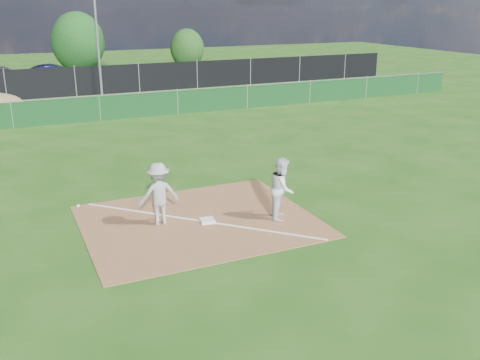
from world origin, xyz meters
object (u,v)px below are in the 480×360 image
object	(u,v)px
light_pole	(97,29)
runner	(282,188)
first_base	(207,220)
car_left	(2,77)
tree_right	(187,48)
play_at_first	(159,194)
car_right	(116,76)
tree_mid	(78,42)
car_mid	(55,76)

from	to	relation	value
light_pole	runner	xyz separation A→B (m)	(0.64, -22.39, -3.16)
first_base	car_left	xyz separation A→B (m)	(-4.28, 26.72, 0.79)
runner	car_left	xyz separation A→B (m)	(-6.24, 27.24, -0.00)
tree_right	play_at_first	bearing A→B (deg)	-110.28
car_right	tree_mid	distance (m)	7.34
tree_right	first_base	bearing A→B (deg)	-108.21
play_at_first	car_right	distance (m)	25.94
car_left	tree_right	bearing A→B (deg)	-85.55
play_at_first	runner	world-z (taller)	runner
car_right	play_at_first	bearing A→B (deg)	154.41
car_left	car_right	distance (m)	7.47
runner	first_base	bearing A→B (deg)	108.46
play_at_first	car_left	world-z (taller)	play_at_first
runner	tree_right	distance (m)	34.33
car_right	first_base	bearing A→B (deg)	157.08
play_at_first	car_mid	bearing A→B (deg)	89.48
play_at_first	tree_right	xyz separation A→B (m)	(11.91, 32.23, 0.92)
play_at_first	tree_mid	size ratio (longest dim) A/B	0.53
car_left	tree_mid	distance (m)	8.79
first_base	car_left	bearing A→B (deg)	99.11
tree_right	light_pole	bearing A→B (deg)	-131.15
first_base	tree_mid	distance (m)	33.07
play_at_first	tree_right	bearing A→B (deg)	69.72
car_mid	tree_mid	distance (m)	6.94
car_left	tree_mid	bearing A→B (deg)	-61.00
car_left	play_at_first	bearing A→B (deg)	169.64
first_base	tree_mid	bearing A→B (deg)	87.04
car_right	tree_mid	xyz separation A→B (m)	(-1.45, 6.93, 1.91)
runner	tree_mid	size ratio (longest dim) A/B	0.34
car_left	tree_right	distance (m)	16.18
tree_mid	tree_right	xyz separation A→B (m)	(9.04, -0.28, -0.76)
tree_right	tree_mid	bearing A→B (deg)	178.22
light_pole	tree_right	size ratio (longest dim) A/B	2.33
car_right	tree_mid	bearing A→B (deg)	-4.25
car_right	tree_right	xyz separation A→B (m)	(7.60, 6.65, 1.15)
light_pole	runner	bearing A→B (deg)	-88.36
car_right	car_left	bearing A→B (deg)	68.47
runner	car_mid	distance (m)	27.44
light_pole	first_base	xyz separation A→B (m)	(-1.32, -21.87, -3.94)
car_left	car_mid	bearing A→B (deg)	-106.24
tree_mid	car_left	bearing A→B (deg)	-133.89
play_at_first	car_left	xyz separation A→B (m)	(-3.11, 26.29, -0.01)
car_left	tree_right	world-z (taller)	tree_right
light_pole	car_right	distance (m)	5.64
runner	car_left	bearing A→B (deg)	46.27
light_pole	tree_right	bearing A→B (deg)	48.85
runner	car_mid	bearing A→B (deg)	39.41
runner	tree_mid	distance (m)	33.50
runner	car_right	size ratio (longest dim) A/B	0.41
light_pole	play_at_first	world-z (taller)	light_pole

